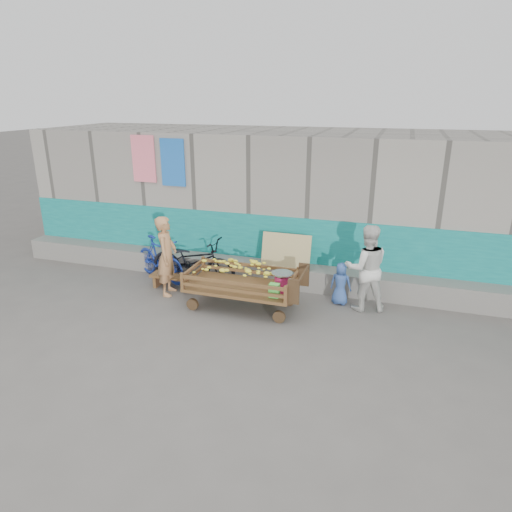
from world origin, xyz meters
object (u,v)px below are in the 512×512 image
(child, at_px, (341,284))
(bicycle_dark, at_px, (193,261))
(bench, at_px, (177,279))
(bicycle_blue, at_px, (160,259))
(banana_cart, at_px, (239,276))
(woman, at_px, (366,268))
(vendor_man, at_px, (167,256))

(child, distance_m, bicycle_dark, 3.06)
(bench, relative_size, child, 1.35)
(bicycle_blue, bearing_deg, child, -65.89)
(banana_cart, bearing_deg, woman, 16.61)
(bench, distance_m, bicycle_blue, 0.70)
(bench, relative_size, woman, 0.69)
(bench, xyz_separation_m, child, (3.28, 0.29, 0.21))
(bicycle_dark, bearing_deg, bench, 149.08)
(banana_cart, xyz_separation_m, bicycle_dark, (-1.30, 0.79, -0.13))
(banana_cart, xyz_separation_m, woman, (2.20, 0.66, 0.18))
(bench, bearing_deg, bicycle_dark, 57.08)
(bench, bearing_deg, banana_cart, -16.64)
(bench, xyz_separation_m, bicycle_blue, (-0.56, 0.34, 0.26))
(bicycle_dark, height_order, bicycle_blue, bicycle_dark)
(bicycle_dark, bearing_deg, child, -88.95)
(child, xyz_separation_m, bicycle_blue, (-3.83, 0.05, 0.06))
(bench, distance_m, child, 3.30)
(vendor_man, bearing_deg, bicycle_blue, 27.72)
(woman, xyz_separation_m, child, (-0.45, 0.08, -0.40))
(vendor_man, distance_m, child, 3.38)
(banana_cart, relative_size, woman, 1.34)
(bench, distance_m, vendor_man, 0.66)
(banana_cart, height_order, bench, banana_cart)
(child, bearing_deg, woman, 175.78)
(child, height_order, bicycle_blue, bicycle_blue)
(bicycle_dark, bearing_deg, vendor_man, 159.87)
(bicycle_dark, xyz_separation_m, bicycle_blue, (-0.77, 0.00, -0.03))
(banana_cart, distance_m, bicycle_blue, 2.23)
(child, relative_size, bicycle_blue, 0.53)
(child, bearing_deg, bicycle_dark, 5.60)
(banana_cart, distance_m, vendor_man, 1.58)
(bench, bearing_deg, vendor_man, -96.92)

